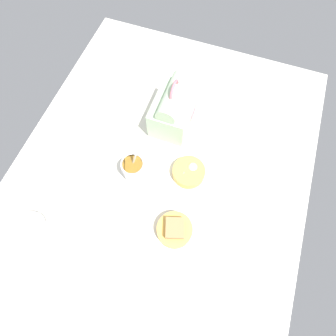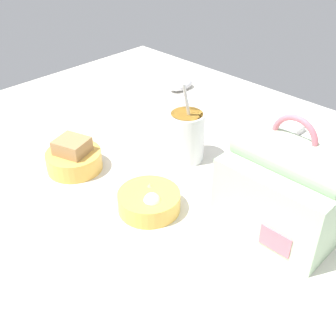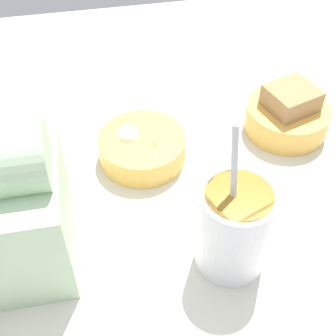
{
  "view_description": "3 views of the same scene",
  "coord_description": "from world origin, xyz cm",
  "px_view_note": "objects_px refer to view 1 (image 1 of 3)",
  "views": [
    {
      "loc": [
        -33.33,
        -15.21,
        94.67
      ],
      "look_at": [
        1.08,
        -3.01,
        7.0
      ],
      "focal_mm": 28.0,
      "sensor_mm": 36.0,
      "label": 1
    },
    {
      "loc": [
        50.25,
        -52.83,
        54.92
      ],
      "look_at": [
        1.08,
        -3.01,
        7.0
      ],
      "focal_mm": 45.0,
      "sensor_mm": 36.0,
      "label": 2
    },
    {
      "loc": [
        8.8,
        36.3,
        48.96
      ],
      "look_at": [
        1.08,
        -3.01,
        7.0
      ],
      "focal_mm": 50.0,
      "sensor_mm": 36.0,
      "label": 3
    }
  ],
  "objects_px": {
    "bento_bowl_snacks": "(189,172)",
    "keyboard": "(71,165)",
    "computer_mouse": "(34,218)",
    "bento_bowl_sandwich": "(175,230)",
    "lunch_bag": "(174,108)",
    "soup_cup": "(134,170)"
  },
  "relations": [
    {
      "from": "lunch_bag",
      "to": "soup_cup",
      "type": "bearing_deg",
      "value": 169.33
    },
    {
      "from": "keyboard",
      "to": "bento_bowl_sandwich",
      "type": "distance_m",
      "value": 0.46
    },
    {
      "from": "lunch_bag",
      "to": "soup_cup",
      "type": "height_order",
      "value": "lunch_bag"
    },
    {
      "from": "lunch_bag",
      "to": "computer_mouse",
      "type": "height_order",
      "value": "lunch_bag"
    },
    {
      "from": "bento_bowl_sandwich",
      "to": "computer_mouse",
      "type": "bearing_deg",
      "value": 104.81
    },
    {
      "from": "keyboard",
      "to": "bento_bowl_snacks",
      "type": "distance_m",
      "value": 0.45
    },
    {
      "from": "computer_mouse",
      "to": "keyboard",
      "type": "bearing_deg",
      "value": -6.16
    },
    {
      "from": "bento_bowl_sandwich",
      "to": "bento_bowl_snacks",
      "type": "relative_size",
      "value": 1.0
    },
    {
      "from": "bento_bowl_sandwich",
      "to": "computer_mouse",
      "type": "distance_m",
      "value": 0.49
    },
    {
      "from": "bento_bowl_snacks",
      "to": "lunch_bag",
      "type": "bearing_deg",
      "value": 32.73
    },
    {
      "from": "soup_cup",
      "to": "bento_bowl_sandwich",
      "type": "height_order",
      "value": "soup_cup"
    },
    {
      "from": "lunch_bag",
      "to": "bento_bowl_snacks",
      "type": "distance_m",
      "value": 0.25
    },
    {
      "from": "computer_mouse",
      "to": "bento_bowl_sandwich",
      "type": "bearing_deg",
      "value": -75.19
    },
    {
      "from": "soup_cup",
      "to": "bento_bowl_sandwich",
      "type": "distance_m",
      "value": 0.25
    },
    {
      "from": "soup_cup",
      "to": "bento_bowl_snacks",
      "type": "relative_size",
      "value": 1.58
    },
    {
      "from": "bento_bowl_snacks",
      "to": "keyboard",
      "type": "bearing_deg",
      "value": 105.16
    },
    {
      "from": "keyboard",
      "to": "lunch_bag",
      "type": "distance_m",
      "value": 0.45
    },
    {
      "from": "soup_cup",
      "to": "lunch_bag",
      "type": "bearing_deg",
      "value": -10.67
    },
    {
      "from": "keyboard",
      "to": "bento_bowl_snacks",
      "type": "xyz_separation_m",
      "value": [
        0.12,
        -0.43,
        0.01
      ]
    },
    {
      "from": "bento_bowl_snacks",
      "to": "computer_mouse",
      "type": "height_order",
      "value": "bento_bowl_snacks"
    },
    {
      "from": "lunch_bag",
      "to": "computer_mouse",
      "type": "xyz_separation_m",
      "value": [
        -0.55,
        0.33,
        -0.07
      ]
    },
    {
      "from": "bento_bowl_sandwich",
      "to": "bento_bowl_snacks",
      "type": "height_order",
      "value": "bento_bowl_sandwich"
    }
  ]
}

